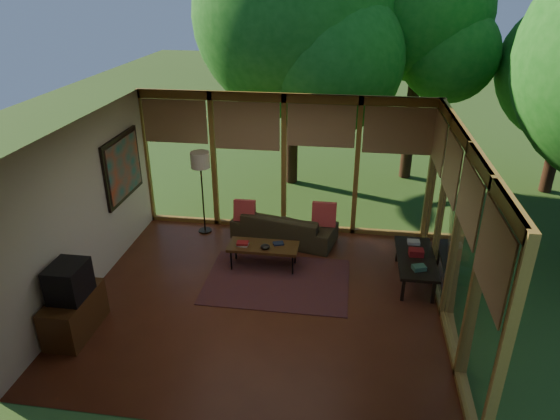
% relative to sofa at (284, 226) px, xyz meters
% --- Properties ---
extents(floor, '(5.50, 5.50, 0.00)m').
position_rel_sofa_xyz_m(floor, '(-0.08, -2.00, -0.28)').
color(floor, '#5A2917').
rests_on(floor, ground).
extents(ceiling, '(5.50, 5.50, 0.00)m').
position_rel_sofa_xyz_m(ceiling, '(-0.08, -2.00, 2.42)').
color(ceiling, white).
rests_on(ceiling, ground).
extents(wall_left, '(0.04, 5.00, 2.70)m').
position_rel_sofa_xyz_m(wall_left, '(-2.83, -2.00, 1.07)').
color(wall_left, beige).
rests_on(wall_left, ground).
extents(wall_front, '(5.50, 0.04, 2.70)m').
position_rel_sofa_xyz_m(wall_front, '(-0.08, -4.50, 1.07)').
color(wall_front, beige).
rests_on(wall_front, ground).
extents(window_wall_back, '(5.50, 0.12, 2.70)m').
position_rel_sofa_xyz_m(window_wall_back, '(-0.08, 0.50, 1.07)').
color(window_wall_back, olive).
rests_on(window_wall_back, ground).
extents(window_wall_right, '(0.12, 5.00, 2.70)m').
position_rel_sofa_xyz_m(window_wall_right, '(2.67, -2.00, 1.07)').
color(window_wall_right, olive).
rests_on(window_wall_right, ground).
extents(tree_nw, '(4.37, 4.37, 6.01)m').
position_rel_sofa_xyz_m(tree_nw, '(-0.23, 3.07, 3.54)').
color(tree_nw, '#321D12').
rests_on(tree_nw, ground).
extents(tree_ne, '(3.08, 3.08, 5.43)m').
position_rel_sofa_xyz_m(tree_ne, '(2.57, 3.83, 3.59)').
color(tree_ne, '#321D12').
rests_on(tree_ne, ground).
extents(rug, '(2.36, 1.67, 0.01)m').
position_rel_sofa_xyz_m(rug, '(0.08, -1.46, -0.28)').
color(rug, maroon).
rests_on(rug, floor).
extents(sofa, '(2.06, 1.17, 0.57)m').
position_rel_sofa_xyz_m(sofa, '(0.00, 0.00, 0.00)').
color(sofa, '#38311C').
rests_on(sofa, floor).
extents(pillow_left, '(0.40, 0.22, 0.42)m').
position_rel_sofa_xyz_m(pillow_left, '(-0.75, -0.05, 0.30)').
color(pillow_left, '#9C0E14').
rests_on(pillow_left, sofa).
extents(pillow_right, '(0.45, 0.24, 0.47)m').
position_rel_sofa_xyz_m(pillow_right, '(0.75, -0.05, 0.32)').
color(pillow_right, '#9C0E14').
rests_on(pillow_right, sofa).
extents(ct_book_lower, '(0.21, 0.16, 0.03)m').
position_rel_sofa_xyz_m(ct_book_lower, '(-0.57, -1.09, 0.16)').
color(ct_book_lower, '#B2A9A1').
rests_on(ct_book_lower, coffee_table).
extents(ct_book_upper, '(0.21, 0.16, 0.03)m').
position_rel_sofa_xyz_m(ct_book_upper, '(-0.57, -1.09, 0.19)').
color(ct_book_upper, maroon).
rests_on(ct_book_upper, coffee_table).
extents(ct_book_side, '(0.21, 0.18, 0.03)m').
position_rel_sofa_xyz_m(ct_book_side, '(0.03, -0.96, 0.15)').
color(ct_book_side, black).
rests_on(ct_book_side, coffee_table).
extents(ct_bowl, '(0.16, 0.16, 0.07)m').
position_rel_sofa_xyz_m(ct_bowl, '(-0.17, -1.14, 0.18)').
color(ct_bowl, black).
rests_on(ct_bowl, coffee_table).
extents(media_cabinet, '(0.50, 1.00, 0.60)m').
position_rel_sofa_xyz_m(media_cabinet, '(-2.55, -3.14, 0.02)').
color(media_cabinet, '#4D2D15').
rests_on(media_cabinet, floor).
extents(television, '(0.45, 0.55, 0.50)m').
position_rel_sofa_xyz_m(television, '(-2.53, -3.14, 0.57)').
color(television, black).
rests_on(television, media_cabinet).
extents(console_book_a, '(0.23, 0.20, 0.07)m').
position_rel_sofa_xyz_m(console_book_a, '(2.32, -1.51, 0.21)').
color(console_book_a, '#345C49').
rests_on(console_book_a, side_console).
extents(console_book_b, '(0.24, 0.18, 0.11)m').
position_rel_sofa_xyz_m(console_book_b, '(2.32, -1.06, 0.22)').
color(console_book_b, maroon).
rests_on(console_book_b, side_console).
extents(console_book_c, '(0.21, 0.15, 0.06)m').
position_rel_sofa_xyz_m(console_book_c, '(2.32, -0.66, 0.20)').
color(console_book_c, '#B2A9A1').
rests_on(console_book_c, side_console).
extents(floor_lamp, '(0.36, 0.36, 1.65)m').
position_rel_sofa_xyz_m(floor_lamp, '(-1.60, 0.11, 1.12)').
color(floor_lamp, black).
rests_on(floor_lamp, floor).
extents(coffee_table, '(1.20, 0.50, 0.43)m').
position_rel_sofa_xyz_m(coffee_table, '(-0.22, -1.04, 0.11)').
color(coffee_table, '#4D2D15').
rests_on(coffee_table, floor).
extents(side_console, '(0.60, 1.40, 0.46)m').
position_rel_sofa_xyz_m(side_console, '(2.32, -1.11, 0.13)').
color(side_console, black).
rests_on(side_console, floor).
extents(wall_painting, '(0.06, 1.35, 1.15)m').
position_rel_sofa_xyz_m(wall_painting, '(-2.79, -0.60, 1.27)').
color(wall_painting, black).
rests_on(wall_painting, wall_left).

